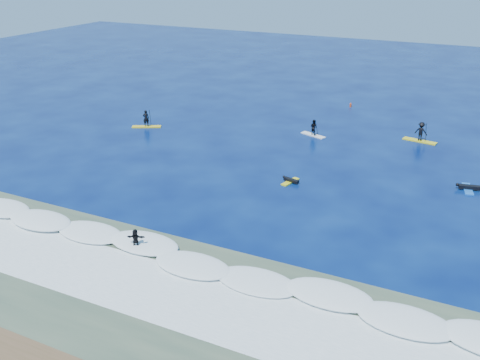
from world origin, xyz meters
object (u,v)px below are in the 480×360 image
at_px(sup_paddler_left, 146,121).
at_px(marker_buoy, 351,105).
at_px(sup_paddler_center, 314,129).
at_px(prone_paddler_near, 290,181).
at_px(prone_paddler_far, 468,188).
at_px(sup_paddler_right, 421,133).
at_px(wave_surfer, 136,240).

height_order(sup_paddler_left, marker_buoy, sup_paddler_left).
relative_size(sup_paddler_center, marker_buoy, 4.74).
bearing_deg(prone_paddler_near, sup_paddler_left, 84.32).
bearing_deg(prone_paddler_far, sup_paddler_left, 73.81).
distance_m(sup_paddler_left, sup_paddler_center, 17.24).
xyz_separation_m(sup_paddler_left, marker_buoy, (17.05, 16.90, -0.40)).
bearing_deg(sup_paddler_right, sup_paddler_left, -154.21).
bearing_deg(wave_surfer, prone_paddler_near, 49.60).
relative_size(prone_paddler_near, prone_paddler_far, 0.82).
bearing_deg(sup_paddler_center, prone_paddler_near, -58.79).
bearing_deg(sup_paddler_right, wave_surfer, -104.07).
bearing_deg(marker_buoy, sup_paddler_center, -92.55).
relative_size(sup_paddler_right, prone_paddler_near, 1.69).
bearing_deg(prone_paddler_far, sup_paddler_right, 15.00).
xyz_separation_m(prone_paddler_near, marker_buoy, (-1.59, 23.85, 0.12)).
bearing_deg(prone_paddler_far, sup_paddler_center, 52.12).
bearing_deg(prone_paddler_far, marker_buoy, 24.84).
relative_size(sup_paddler_left, prone_paddler_near, 1.54).
height_order(sup_paddler_left, wave_surfer, sup_paddler_left).
bearing_deg(marker_buoy, prone_paddler_near, -86.19).
relative_size(sup_paddler_center, sup_paddler_right, 0.84).
relative_size(sup_paddler_right, wave_surfer, 1.77).
bearing_deg(wave_surfer, sup_paddler_left, 102.05).
bearing_deg(sup_paddler_left, prone_paddler_near, -48.15).
xyz_separation_m(wave_surfer, marker_buoy, (3.16, 37.79, -0.50)).
relative_size(sup_paddler_right, marker_buoy, 5.65).
distance_m(sup_paddler_center, prone_paddler_far, 16.59).
bearing_deg(sup_paddler_right, prone_paddler_far, -53.59).
bearing_deg(wave_surfer, sup_paddler_right, 44.94).
bearing_deg(sup_paddler_left, sup_paddler_right, -11.33).
height_order(prone_paddler_far, wave_surfer, wave_surfer).
distance_m(sup_paddler_right, prone_paddler_near, 16.59).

